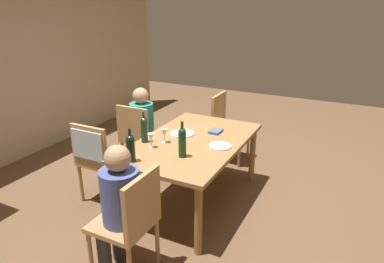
{
  "coord_description": "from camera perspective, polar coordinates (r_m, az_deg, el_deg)",
  "views": [
    {
      "loc": [
        -3.01,
        -1.52,
        2.1
      ],
      "look_at": [
        0.0,
        0.0,
        0.82
      ],
      "focal_mm": 32.37,
      "sensor_mm": 36.0,
      "label": 1
    }
  ],
  "objects": [
    {
      "name": "ground_plane",
      "position": [
        3.97,
        0.0,
        -11.17
      ],
      "size": [
        10.0,
        10.0,
        0.0
      ],
      "primitive_type": "plane",
      "color": "brown"
    },
    {
      "name": "rear_room_partition",
      "position": [
        5.25,
        -27.99,
        10.15
      ],
      "size": [
        6.4,
        0.12,
        2.7
      ],
      "primitive_type": "cube",
      "color": "tan",
      "rests_on": "ground_plane"
    },
    {
      "name": "dining_table",
      "position": [
        3.67,
        0.0,
        -2.62
      ],
      "size": [
        1.66,
        1.03,
        0.72
      ],
      "color": "olive",
      "rests_on": "ground_plane"
    },
    {
      "name": "chair_left_end",
      "position": [
        2.78,
        -9.97,
        -13.87
      ],
      "size": [
        0.44,
        0.44,
        0.92
      ],
      "color": "#A87F51",
      "rests_on": "ground_plane"
    },
    {
      "name": "chair_far_right",
      "position": [
        4.37,
        -8.79,
        -0.49
      ],
      "size": [
        0.44,
        0.44,
        0.92
      ],
      "rotation": [
        0.0,
        0.0,
        -1.57
      ],
      "color": "#A87F51",
      "rests_on": "ground_plane"
    },
    {
      "name": "chair_right_end",
      "position": [
        4.78,
        5.61,
        1.51
      ],
      "size": [
        0.44,
        0.44,
        0.92
      ],
      "rotation": [
        0.0,
        0.0,
        3.14
      ],
      "color": "#A87F51",
      "rests_on": "ground_plane"
    },
    {
      "name": "chair_far_left",
      "position": [
        3.79,
        -15.66,
        -3.45
      ],
      "size": [
        0.46,
        0.44,
        0.92
      ],
      "rotation": [
        0.0,
        0.0,
        -1.57
      ],
      "color": "#A87F51",
      "rests_on": "ground_plane"
    },
    {
      "name": "person_woman_host",
      "position": [
        2.78,
        -12.04,
        -11.2
      ],
      "size": [
        0.3,
        0.35,
        1.12
      ],
      "color": "#33333D",
      "rests_on": "ground_plane"
    },
    {
      "name": "person_man_bearded",
      "position": [
        4.42,
        -8.04,
        1.33
      ],
      "size": [
        0.34,
        0.3,
        1.11
      ],
      "rotation": [
        0.0,
        0.0,
        -1.57
      ],
      "color": "#33333D",
      "rests_on": "ground_plane"
    },
    {
      "name": "wine_bottle_tall_green",
      "position": [
        3.17,
        -10.07,
        -2.58
      ],
      "size": [
        0.08,
        0.08,
        0.32
      ],
      "color": "black",
      "rests_on": "dining_table"
    },
    {
      "name": "wine_bottle_dark_red",
      "position": [
        3.21,
        -1.62,
        -1.64
      ],
      "size": [
        0.07,
        0.07,
        0.35
      ],
      "color": "#19381E",
      "rests_on": "dining_table"
    },
    {
      "name": "wine_bottle_short_olive",
      "position": [
        3.59,
        -7.88,
        0.44
      ],
      "size": [
        0.07,
        0.07,
        0.33
      ],
      "color": "#19381E",
      "rests_on": "dining_table"
    },
    {
      "name": "wine_glass_near_left",
      "position": [
        3.56,
        -4.59,
        -0.23
      ],
      "size": [
        0.07,
        0.07,
        0.15
      ],
      "color": "silver",
      "rests_on": "dining_table"
    },
    {
      "name": "wine_glass_centre",
      "position": [
        3.45,
        -6.77,
        -1.0
      ],
      "size": [
        0.07,
        0.07,
        0.15
      ],
      "color": "silver",
      "rests_on": "dining_table"
    },
    {
      "name": "dinner_plate_host",
      "position": [
        3.5,
        4.67,
        -2.39
      ],
      "size": [
        0.23,
        0.23,
        0.01
      ],
      "primitive_type": "cylinder",
      "color": "white",
      "rests_on": "dining_table"
    },
    {
      "name": "dinner_plate_guest_left",
      "position": [
        3.82,
        -1.62,
        -0.28
      ],
      "size": [
        0.27,
        0.27,
        0.01
      ],
      "primitive_type": "cylinder",
      "color": "white",
      "rests_on": "dining_table"
    },
    {
      "name": "folded_napkin",
      "position": [
        3.86,
        3.93,
        0.04
      ],
      "size": [
        0.16,
        0.12,
        0.03
      ],
      "primitive_type": "cube",
      "rotation": [
        0.0,
        0.0,
        -0.02
      ],
      "color": "#4C5B75",
      "rests_on": "dining_table"
    }
  ]
}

